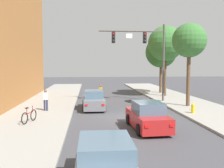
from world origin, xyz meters
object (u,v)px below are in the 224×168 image
at_px(car_lead_grey, 94,101).
at_px(street_tree_nearest, 189,41).
at_px(traffic_signal_mast, 146,48).
at_px(street_tree_third, 161,52).
at_px(street_tree_second, 166,44).
at_px(car_following_red, 147,117).
at_px(pedestrian_sidewalk_left_walker, 46,99).
at_px(fire_hydrant, 193,108).
at_px(car_third_silver, 105,167).
at_px(bicycle_leaning, 29,116).
at_px(pedestrian_crossing_road, 101,92).

relative_size(car_lead_grey, street_tree_nearest, 0.60).
bearing_deg(traffic_signal_mast, street_tree_third, 62.99).
xyz_separation_m(car_lead_grey, street_tree_second, (8.38, 7.26, 5.39)).
distance_m(car_following_red, street_tree_second, 16.11).
xyz_separation_m(pedestrian_sidewalk_left_walker, street_tree_nearest, (11.93, 1.15, 4.67)).
xyz_separation_m(pedestrian_sidewalk_left_walker, fire_hydrant, (10.99, -2.09, -0.56)).
bearing_deg(street_tree_third, car_lead_grey, -129.95).
height_order(car_third_silver, pedestrian_sidewalk_left_walker, pedestrian_sidewalk_left_walker).
bearing_deg(street_tree_third, car_following_red, -108.70).
distance_m(car_lead_grey, pedestrian_sidewalk_left_walker, 3.93).
bearing_deg(car_third_silver, street_tree_second, 68.41).
bearing_deg(bicycle_leaning, car_lead_grey, 51.65).
xyz_separation_m(traffic_signal_mast, pedestrian_crossing_road, (-4.32, 1.75, -4.42)).
height_order(pedestrian_sidewalk_left_walker, pedestrian_crossing_road, pedestrian_sidewalk_left_walker).
distance_m(street_tree_nearest, street_tree_third, 10.59).
relative_size(car_third_silver, street_tree_second, 0.53).
bearing_deg(pedestrian_crossing_road, street_tree_nearest, -34.69).
height_order(car_following_red, bicycle_leaning, car_following_red).
bearing_deg(car_lead_grey, pedestrian_crossing_road, 80.56).
xyz_separation_m(car_following_red, car_third_silver, (-2.92, -6.97, 0.00)).
bearing_deg(street_tree_nearest, car_third_silver, -120.47).
xyz_separation_m(car_lead_grey, street_tree_third, (8.85, 10.57, 4.59)).
height_order(pedestrian_crossing_road, street_tree_second, street_tree_second).
height_order(bicycle_leaning, street_tree_third, street_tree_third).
height_order(car_lead_grey, car_following_red, same).
bearing_deg(bicycle_leaning, pedestrian_crossing_road, 64.27).
bearing_deg(traffic_signal_mast, bicycle_leaning, -137.40).
bearing_deg(pedestrian_crossing_road, car_lead_grey, -99.44).
xyz_separation_m(traffic_signal_mast, street_tree_nearest, (3.02, -3.33, 0.40)).
bearing_deg(street_tree_second, car_lead_grey, -139.08).
bearing_deg(street_tree_second, street_tree_third, 81.92).
bearing_deg(pedestrian_crossing_road, traffic_signal_mast, -22.05).
bearing_deg(fire_hydrant, bicycle_leaning, -170.29).
height_order(pedestrian_sidewalk_left_walker, bicycle_leaning, pedestrian_sidewalk_left_walker).
bearing_deg(pedestrian_sidewalk_left_walker, pedestrian_crossing_road, 53.60).
bearing_deg(car_lead_grey, car_following_red, -66.97).
bearing_deg(street_tree_nearest, pedestrian_crossing_road, 145.31).
distance_m(car_following_red, pedestrian_crossing_road, 12.17).
bearing_deg(pedestrian_sidewalk_left_walker, car_third_silver, -73.53).
xyz_separation_m(car_following_red, fire_hydrant, (4.31, 3.67, -0.22)).
bearing_deg(pedestrian_crossing_road, bicycle_leaning, -115.73).
relative_size(pedestrian_crossing_road, bicycle_leaning, 0.96).
height_order(car_third_silver, street_tree_third, street_tree_third).
bearing_deg(car_following_red, pedestrian_crossing_road, 99.89).
distance_m(traffic_signal_mast, bicycle_leaning, 13.47).
xyz_separation_m(bicycle_leaning, street_tree_nearest, (12.28, 5.19, 5.19)).
height_order(pedestrian_sidewalk_left_walker, street_tree_second, street_tree_second).
relative_size(pedestrian_sidewalk_left_walker, street_tree_third, 0.23).
height_order(traffic_signal_mast, street_tree_nearest, traffic_signal_mast).
relative_size(pedestrian_sidewalk_left_walker, street_tree_second, 0.21).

